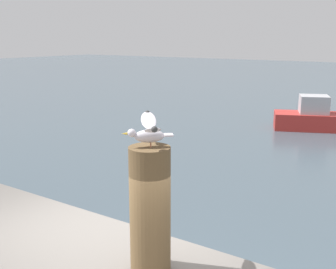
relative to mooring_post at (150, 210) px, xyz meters
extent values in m
cylinder|color=brown|center=(0.00, 0.00, 0.00)|extent=(0.32, 0.32, 1.02)
cylinder|color=tan|center=(0.00, 0.02, 0.53)|extent=(0.01, 0.01, 0.04)
cylinder|color=tan|center=(0.02, -0.01, 0.53)|extent=(0.01, 0.01, 0.04)
ellipsoid|color=silver|center=(0.00, 0.00, 0.59)|extent=(0.23, 0.22, 0.10)
sphere|color=silver|center=(-0.10, -0.09, 0.62)|extent=(0.06, 0.06, 0.06)
cone|color=gold|center=(-0.14, -0.12, 0.62)|extent=(0.05, 0.04, 0.02)
cube|color=silver|center=(0.11, 0.10, 0.60)|extent=(0.11, 0.11, 0.01)
ellipsoid|color=silver|center=(-0.12, 0.15, 0.68)|extent=(0.28, 0.29, 0.11)
sphere|color=#3A3A3A|center=(-0.20, 0.25, 0.71)|extent=(0.04, 0.04, 0.04)
ellipsoid|color=silver|center=(0.13, -0.14, 0.68)|extent=(0.28, 0.29, 0.11)
sphere|color=#3A3A3A|center=(0.22, -0.23, 0.71)|extent=(0.04, 0.04, 0.04)
cube|color=#B72D28|center=(-2.10, 14.41, -1.89)|extent=(4.34, 2.82, 0.64)
cube|color=#B2B2B7|center=(-2.70, 14.15, -1.23)|extent=(1.35, 1.31, 0.68)
camera|label=1|loc=(1.90, -2.52, 1.33)|focal=45.98mm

